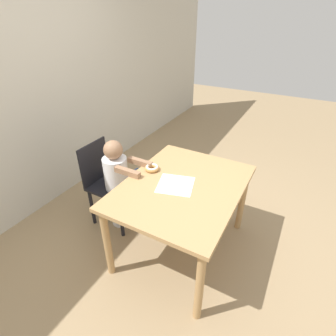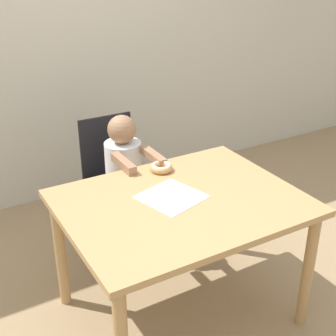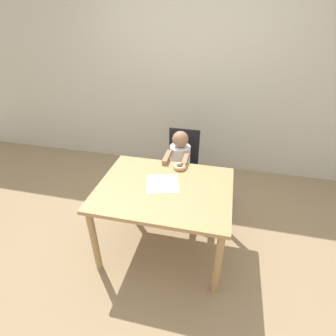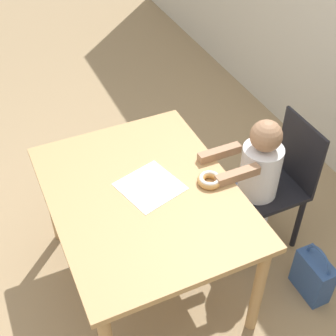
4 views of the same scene
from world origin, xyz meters
The scene contains 8 objects.
ground_plane centered at (0.00, 0.00, 0.00)m, with size 12.00×12.00×0.00m, color #997F5B.
wall_back centered at (0.00, 1.70, 1.25)m, with size 8.00×0.05×2.50m.
dining_table centered at (0.00, 0.00, 0.64)m, with size 1.19×0.93×0.73m.
chair centered at (0.01, 0.83, 0.45)m, with size 0.37×0.44×0.87m.
child_figure centered at (0.01, 0.71, 0.49)m, with size 0.25×0.46×0.96m.
donut centered at (0.08, 0.34, 0.75)m, with size 0.13×0.13×0.04m.
napkin centered at (-0.03, 0.05, 0.73)m, with size 0.35×0.35×0.00m.
handbag centered at (0.48, 0.84, 0.15)m, with size 0.24×0.12×0.38m.
Camera 2 is at (-1.09, -1.74, 1.89)m, focal length 50.00 mm.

